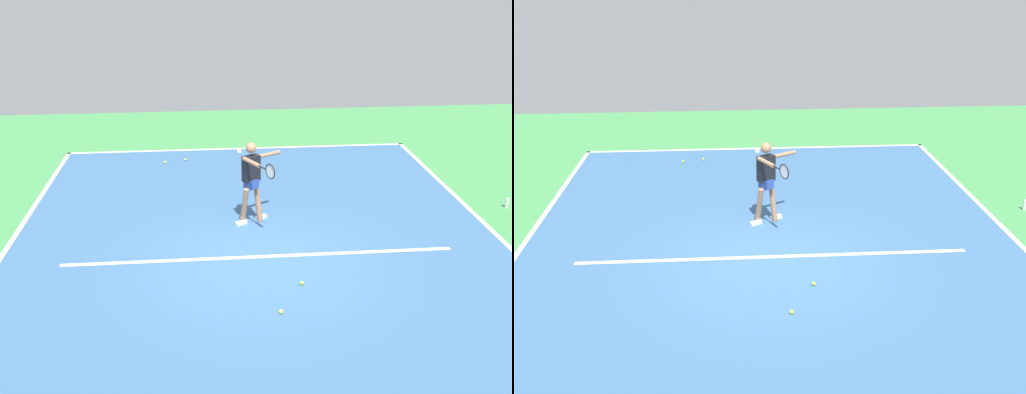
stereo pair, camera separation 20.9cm
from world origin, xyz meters
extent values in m
plane|color=#428E4C|center=(0.00, 0.00, 0.00)|extent=(21.64, 21.64, 0.00)
cube|color=#38608E|center=(0.00, 0.00, 0.00)|extent=(9.50, 13.06, 0.00)
cube|color=white|center=(0.00, -6.48, 0.00)|extent=(9.50, 0.10, 0.01)
cube|color=white|center=(0.00, -0.17, 0.00)|extent=(7.12, 0.10, 0.01)
cube|color=white|center=(0.00, -6.28, 0.00)|extent=(0.10, 0.30, 0.01)
cylinder|color=#9E7051|center=(-0.10, -1.75, 0.39)|extent=(0.23, 0.29, 0.81)
cube|color=white|center=(-0.17, -1.79, 0.04)|extent=(0.26, 0.20, 0.07)
cylinder|color=#9E7051|center=(0.19, -1.58, 0.39)|extent=(0.23, 0.29, 0.81)
cube|color=white|center=(0.26, -1.54, 0.04)|extent=(0.26, 0.20, 0.07)
cube|color=#2D4799|center=(0.04, -1.67, 0.84)|extent=(0.31, 0.30, 0.20)
cube|color=black|center=(0.04, -1.67, 1.16)|extent=(0.38, 0.32, 0.52)
sphere|color=#9E7051|center=(0.04, -1.67, 1.59)|extent=(0.21, 0.21, 0.21)
cylinder|color=#9E7051|center=(-0.33, -1.88, 1.37)|extent=(0.49, 0.33, 0.08)
cylinder|color=#9E7051|center=(0.06, -1.36, 1.40)|extent=(0.33, 0.49, 0.08)
cylinder|color=black|center=(-0.12, -1.03, 1.40)|extent=(0.13, 0.21, 0.03)
torus|color=black|center=(-0.24, -0.82, 1.40)|extent=(0.17, 0.27, 0.29)
cylinder|color=silver|center=(-0.24, -0.82, 1.40)|extent=(0.13, 0.22, 0.25)
sphere|color=#CCE033|center=(2.00, -5.40, 0.03)|extent=(0.07, 0.07, 0.07)
sphere|color=#CCE033|center=(-0.59, 0.85, 0.03)|extent=(0.07, 0.07, 0.07)
sphere|color=yellow|center=(1.48, -5.58, 0.03)|extent=(0.07, 0.07, 0.07)
sphere|color=#C6E53D|center=(-0.14, 1.64, 0.03)|extent=(0.07, 0.07, 0.07)
cylinder|color=white|center=(-5.53, -1.88, 0.11)|extent=(0.07, 0.07, 0.22)
camera|label=1|loc=(0.91, 8.94, 5.07)|focal=40.19mm
camera|label=2|loc=(0.70, 8.96, 5.07)|focal=40.19mm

